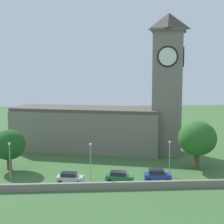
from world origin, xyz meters
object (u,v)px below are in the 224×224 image
Objects in this scene: tree_riverside_west at (197,138)px; tree_by_tower at (9,145)px; church at (107,117)px; car_green at (119,176)px; streetlamp_central at (170,152)px; car_silver at (70,177)px; car_blue at (157,175)px; streetlamp_west_mid at (91,155)px; streetlamp_west_end at (10,155)px.

tree_by_tower is at bearing 177.05° from tree_riverside_west.
church is 8.10× the size of car_green.
church is at bearing 135.31° from tree_riverside_west.
car_silver is at bearing -173.19° from streetlamp_central.
tree_riverside_west is (8.63, 6.18, 4.86)m from car_blue.
church reaches higher than streetlamp_west_mid.
church is 6.25× the size of streetlamp_central.
tree_riverside_west reaches higher than streetlamp_west_mid.
car_blue is at bearing 0.11° from car_green.
streetlamp_west_mid reaches higher than car_blue.
church reaches higher than tree_riverside_west.
church is 26.48m from streetlamp_west_end.
car_silver is 1.01× the size of car_blue.
streetlamp_central is (8.87, 2.15, 3.41)m from car_green.
car_green is (8.21, -0.11, 0.03)m from car_silver.
tree_by_tower is at bearing 104.15° from streetlamp_west_end.
tree_by_tower reaches higher than car_silver.
streetlamp_central is (13.63, 1.04, -0.02)m from streetlamp_west_mid.
car_blue is 0.51× the size of tree_riverside_west.
car_blue is at bearing -139.86° from streetlamp_central.
car_silver is at bearing -163.87° from streetlamp_west_mid.
church is 5.26× the size of tree_by_tower.
tree_riverside_west is at bearing 33.54° from streetlamp_central.
streetlamp_central is 29.22m from tree_by_tower.
car_green is 5.96m from streetlamp_west_mid.
car_blue is 27.55m from tree_by_tower.
streetlamp_west_end is at bearing 174.91° from car_blue.
car_green is 16.94m from tree_riverside_west.
streetlamp_west_mid is 0.70× the size of tree_riverside_west.
streetlamp_west_end is at bearing 168.23° from car_silver.
car_green is 0.77× the size of streetlamp_west_mid.
streetlamp_west_end is 5.96m from tree_by_tower.
tree_riverside_west is 1.20× the size of tree_by_tower.
tree_by_tower is at bearing 163.03° from car_blue.
church is 24.01m from car_silver.
streetlamp_west_mid is at bearing -100.21° from church.
car_silver is 0.73× the size of streetlamp_central.
car_green is 1.06× the size of car_blue.
car_silver is 14.55m from car_blue.
tree_riverside_west is at bearing 35.60° from car_blue.
streetlamp_west_mid is at bearing 16.13° from car_silver.
streetlamp_west_end is at bearing -75.85° from tree_by_tower.
tree_by_tower is (-15.00, 6.87, 0.42)m from streetlamp_west_mid.
church is 23.59m from tree_by_tower.
streetlamp_west_mid is (13.55, -1.10, -0.03)m from streetlamp_west_end.
streetlamp_west_end is 27.17m from streetlamp_central.
church is at bearing 108.47° from car_blue.
church is 4.37× the size of tree_riverside_west.
streetlamp_west_end is 0.85× the size of tree_by_tower.
tree_riverside_west reaches higher than tree_by_tower.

